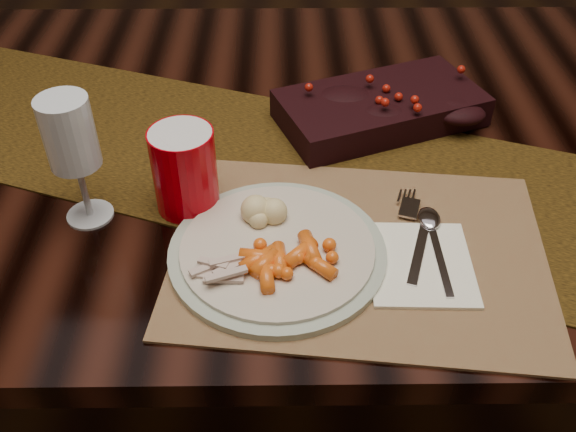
{
  "coord_description": "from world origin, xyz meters",
  "views": [
    {
      "loc": [
        -0.02,
        -0.9,
        1.34
      ],
      "look_at": [
        -0.01,
        -0.28,
        0.8
      ],
      "focal_mm": 40.0,
      "sensor_mm": 36.0,
      "label": 1
    }
  ],
  "objects_px": {
    "dining_table": "(292,284)",
    "placemat_main": "(359,250)",
    "red_cup": "(185,170)",
    "turkey_shreds": "(217,270)",
    "wine_glass": "(76,162)",
    "napkin": "(420,264)",
    "centerpiece": "(381,103)",
    "dinner_plate": "(277,251)",
    "baby_carrots": "(292,267)",
    "mashed_potatoes": "(263,205)"
  },
  "relations": [
    {
      "from": "placemat_main",
      "to": "red_cup",
      "type": "xyz_separation_m",
      "value": [
        -0.23,
        0.1,
        0.06
      ]
    },
    {
      "from": "turkey_shreds",
      "to": "wine_glass",
      "type": "xyz_separation_m",
      "value": [
        -0.19,
        0.14,
        0.07
      ]
    },
    {
      "from": "placemat_main",
      "to": "mashed_potatoes",
      "type": "xyz_separation_m",
      "value": [
        -0.13,
        0.05,
        0.04
      ]
    },
    {
      "from": "red_cup",
      "to": "placemat_main",
      "type": "bearing_deg",
      "value": -22.11
    },
    {
      "from": "centerpiece",
      "to": "red_cup",
      "type": "distance_m",
      "value": 0.37
    },
    {
      "from": "wine_glass",
      "to": "baby_carrots",
      "type": "bearing_deg",
      "value": -25.43
    },
    {
      "from": "centerpiece",
      "to": "dinner_plate",
      "type": "bearing_deg",
      "value": -117.75
    },
    {
      "from": "wine_glass",
      "to": "dining_table",
      "type": "bearing_deg",
      "value": 36.81
    },
    {
      "from": "turkey_shreds",
      "to": "red_cup",
      "type": "relative_size",
      "value": 0.64
    },
    {
      "from": "dinner_plate",
      "to": "mashed_potatoes",
      "type": "xyz_separation_m",
      "value": [
        -0.02,
        0.06,
        0.03
      ]
    },
    {
      "from": "placemat_main",
      "to": "dinner_plate",
      "type": "relative_size",
      "value": 1.71
    },
    {
      "from": "placemat_main",
      "to": "wine_glass",
      "type": "xyz_separation_m",
      "value": [
        -0.37,
        0.08,
        0.09
      ]
    },
    {
      "from": "centerpiece",
      "to": "napkin",
      "type": "height_order",
      "value": "centerpiece"
    },
    {
      "from": "dining_table",
      "to": "red_cup",
      "type": "distance_m",
      "value": 0.51
    },
    {
      "from": "mashed_potatoes",
      "to": "turkey_shreds",
      "type": "distance_m",
      "value": 0.12
    },
    {
      "from": "dining_table",
      "to": "wine_glass",
      "type": "distance_m",
      "value": 0.59
    },
    {
      "from": "napkin",
      "to": "red_cup",
      "type": "distance_m",
      "value": 0.34
    },
    {
      "from": "dining_table",
      "to": "napkin",
      "type": "xyz_separation_m",
      "value": [
        0.16,
        -0.32,
        0.38
      ]
    },
    {
      "from": "dinner_plate",
      "to": "mashed_potatoes",
      "type": "bearing_deg",
      "value": 107.54
    },
    {
      "from": "turkey_shreds",
      "to": "napkin",
      "type": "height_order",
      "value": "turkey_shreds"
    },
    {
      "from": "placemat_main",
      "to": "red_cup",
      "type": "bearing_deg",
      "value": 164.62
    },
    {
      "from": "dining_table",
      "to": "red_cup",
      "type": "height_order",
      "value": "red_cup"
    },
    {
      "from": "dinner_plate",
      "to": "baby_carrots",
      "type": "xyz_separation_m",
      "value": [
        0.02,
        -0.05,
        0.02
      ]
    },
    {
      "from": "dinner_plate",
      "to": "mashed_potatoes",
      "type": "distance_m",
      "value": 0.07
    },
    {
      "from": "dinner_plate",
      "to": "centerpiece",
      "type": "bearing_deg",
      "value": 62.25
    },
    {
      "from": "placemat_main",
      "to": "turkey_shreds",
      "type": "xyz_separation_m",
      "value": [
        -0.18,
        -0.06,
        0.03
      ]
    },
    {
      "from": "centerpiece",
      "to": "dining_table",
      "type": "bearing_deg",
      "value": -170.98
    },
    {
      "from": "centerpiece",
      "to": "turkey_shreds",
      "type": "xyz_separation_m",
      "value": [
        -0.25,
        -0.38,
        -0.01
      ]
    },
    {
      "from": "mashed_potatoes",
      "to": "wine_glass",
      "type": "xyz_separation_m",
      "value": [
        -0.24,
        0.03,
        0.05
      ]
    },
    {
      "from": "baby_carrots",
      "to": "red_cup",
      "type": "height_order",
      "value": "red_cup"
    },
    {
      "from": "placemat_main",
      "to": "dinner_plate",
      "type": "distance_m",
      "value": 0.11
    },
    {
      "from": "dining_table",
      "to": "turkey_shreds",
      "type": "bearing_deg",
      "value": -105.73
    },
    {
      "from": "turkey_shreds",
      "to": "napkin",
      "type": "bearing_deg",
      "value": 6.71
    },
    {
      "from": "centerpiece",
      "to": "wine_glass",
      "type": "height_order",
      "value": "wine_glass"
    },
    {
      "from": "dinner_plate",
      "to": "wine_glass",
      "type": "distance_m",
      "value": 0.29
    },
    {
      "from": "dining_table",
      "to": "centerpiece",
      "type": "bearing_deg",
      "value": 9.02
    },
    {
      "from": "centerpiece",
      "to": "red_cup",
      "type": "height_order",
      "value": "red_cup"
    },
    {
      "from": "placemat_main",
      "to": "turkey_shreds",
      "type": "bearing_deg",
      "value": -154.95
    },
    {
      "from": "turkey_shreds",
      "to": "wine_glass",
      "type": "height_order",
      "value": "wine_glass"
    },
    {
      "from": "mashed_potatoes",
      "to": "baby_carrots",
      "type": "bearing_deg",
      "value": -70.89
    },
    {
      "from": "baby_carrots",
      "to": "napkin",
      "type": "distance_m",
      "value": 0.17
    },
    {
      "from": "turkey_shreds",
      "to": "centerpiece",
      "type": "bearing_deg",
      "value": 56.95
    },
    {
      "from": "red_cup",
      "to": "turkey_shreds",
      "type": "bearing_deg",
      "value": -71.18
    },
    {
      "from": "mashed_potatoes",
      "to": "turkey_shreds",
      "type": "height_order",
      "value": "mashed_potatoes"
    },
    {
      "from": "dining_table",
      "to": "placemat_main",
      "type": "bearing_deg",
      "value": -74.36
    },
    {
      "from": "centerpiece",
      "to": "placemat_main",
      "type": "height_order",
      "value": "centerpiece"
    },
    {
      "from": "centerpiece",
      "to": "red_cup",
      "type": "bearing_deg",
      "value": -143.43
    },
    {
      "from": "wine_glass",
      "to": "turkey_shreds",
      "type": "bearing_deg",
      "value": -35.78
    },
    {
      "from": "mashed_potatoes",
      "to": "turkey_shreds",
      "type": "relative_size",
      "value": 0.95
    },
    {
      "from": "wine_glass",
      "to": "napkin",
      "type": "bearing_deg",
      "value": -13.43
    }
  ]
}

